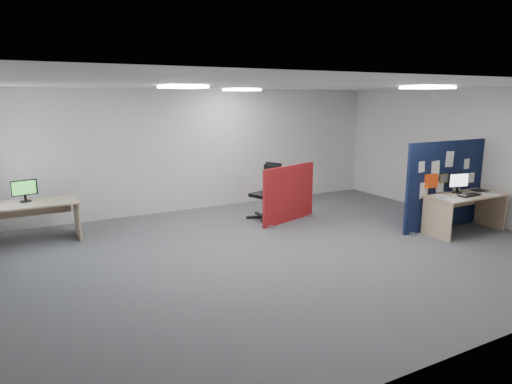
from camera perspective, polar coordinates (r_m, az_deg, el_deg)
name	(u,v)px	position (r m, az deg, el deg)	size (l,w,h in m)	color
floor	(283,251)	(7.70, 3.45, -7.35)	(9.00, 9.00, 0.00)	#575A5F
ceiling	(286,85)	(7.28, 3.71, 13.16)	(9.00, 7.00, 0.02)	white
wall_back	(202,150)	(10.47, -6.71, 5.27)	(9.00, 0.02, 2.70)	silver
wall_front	(480,222)	(4.85, 26.21, -3.43)	(9.00, 0.02, 2.70)	silver
wall_right	(468,155)	(10.47, 24.99, 4.25)	(0.02, 7.00, 2.70)	silver
ceiling_lights	(281,88)	(8.02, 3.17, 12.82)	(4.10, 4.10, 0.04)	white
navy_divider	(445,185)	(9.53, 22.55, 0.78)	(2.07, 0.30, 1.71)	black
main_desk	(464,204)	(9.46, 24.52, -1.32)	(1.58, 0.70, 0.73)	#D2AD86
monitor_main	(458,182)	(9.45, 23.94, 1.17)	(0.44, 0.18, 0.39)	black
keyboard	(469,195)	(9.32, 25.09, -0.35)	(0.45, 0.18, 0.03)	black
mouse	(486,193)	(9.60, 26.82, -0.16)	(0.10, 0.06, 0.03)	#A7A8AD
paper_tray	(480,190)	(9.92, 26.16, 0.19)	(0.28, 0.22, 0.01)	black
red_divider	(289,194)	(9.36, 4.15, -0.28)	(1.49, 0.53, 1.16)	#AC1D16
second_desk	(28,212)	(8.91, -26.59, -2.25)	(1.63, 0.81, 0.73)	#D2AD86
monitor_second	(24,190)	(8.88, -26.96, 0.25)	(0.42, 0.19, 0.39)	black
office_chair	(268,188)	(9.61, 1.57, 0.56)	(0.77, 0.73, 1.15)	black
desk_papers	(460,196)	(9.19, 24.11, -0.49)	(1.27, 0.71, 0.00)	white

